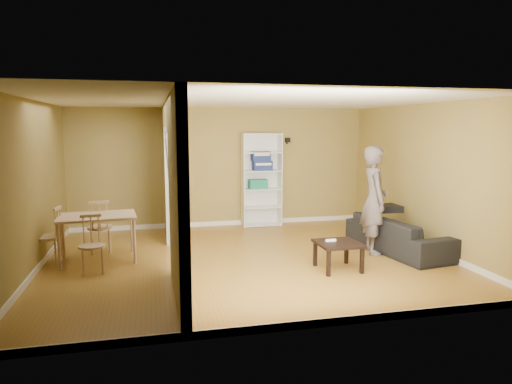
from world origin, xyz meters
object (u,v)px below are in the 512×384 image
Objects in this scene: coffee_table at (338,246)px; chair_far at (100,226)px; bookshelf at (261,180)px; chair_left at (48,236)px; dining_table at (97,220)px; chair_near at (92,244)px; sofa at (398,229)px; person at (374,191)px.

chair_far reaches higher than coffee_table.
bookshelf is 2.21× the size of chair_left.
chair_near is (-0.01, -0.65, -0.25)m from dining_table.
chair_far reaches higher than sofa.
sofa is 5.11m from chair_near.
dining_table is (-4.63, 0.57, -0.41)m from person.
person is 5.45m from chair_left.
sofa reaches higher than dining_table.
bookshelf is at bearing 38.88° from person.
sofa is at bearing -55.88° from bookshelf.
chair_left is 1.07× the size of chair_near.
person reaches higher than chair_far.
chair_far reaches higher than chair_left.
bookshelf is at bearing 124.34° from chair_left.
sofa is at bearing 160.44° from chair_far.
chair_far is (-3.28, -1.59, -0.56)m from bookshelf.
chair_left reaches higher than dining_table.
sofa is at bearing 27.19° from coffee_table.
bookshelf is 2.36× the size of chair_near.
dining_table is at bearing 84.97° from chair_far.
sofa is 1.03× the size of bookshelf.
chair_near is 0.92× the size of chair_far.
chair_near is (-3.67, 0.68, 0.07)m from coffee_table.
sofa reaches higher than coffee_table.
coffee_table is 0.53× the size of dining_table.
dining_table is 0.57m from chair_far.
chair_far is at bearing 153.07° from coffee_table.
person is 2.36× the size of chair_left.
bookshelf is (-1.37, 2.69, -0.07)m from person.
dining_table is at bearing 81.65° from chair_near.
chair_left is at bearing 76.00° from sofa.
chair_far reaches higher than chair_near.
person is at bearing -6.08° from chair_near.
chair_left is (-4.01, -2.14, -0.56)m from bookshelf.
sofa is 5.14m from dining_table.
dining_table is at bearing 74.95° from sofa.
dining_table is (-5.10, 0.59, 0.28)m from sofa.
sofa is 0.84m from person.
chair_far is at bearing -154.15° from bookshelf.
sofa is 3.34m from bookshelf.
person is 4.82m from chair_far.
person reaches higher than coffee_table.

